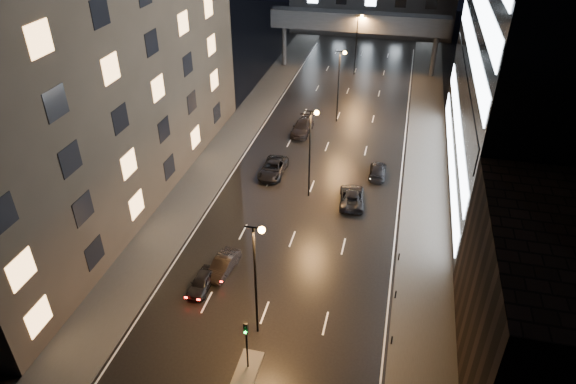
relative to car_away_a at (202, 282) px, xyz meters
name	(u,v)px	position (x,y,z in m)	size (l,w,h in m)	color
ground	(327,147)	(5.99, 28.45, -0.67)	(160.00, 160.00, 0.00)	black
sidewalk_left	(222,153)	(-6.51, 23.45, -0.60)	(5.00, 110.00, 0.15)	#383533
sidewalk_right	(426,177)	(18.49, 23.45, -0.60)	(5.00, 110.00, 0.15)	#383533
building_left	(63,4)	(-16.51, 12.45, 19.33)	(15.00, 48.00, 40.00)	#2D2319
building_right_low	(552,310)	(25.99, -2.55, 5.33)	(10.00, 18.00, 12.00)	black
skybridge	(359,23)	(5.99, 58.45, 7.67)	(30.00, 3.00, 10.00)	#333335
traffic_signal_near	(246,338)	(6.29, -7.06, 2.42)	(0.28, 0.34, 4.40)	black
bollard_row	(389,368)	(16.19, -5.05, -0.22)	(0.12, 25.12, 0.90)	black
streetlight_near	(257,268)	(6.15, -3.55, 5.83)	(1.45, 0.50, 10.15)	black
streetlight_mid_a	(311,143)	(6.15, 16.45, 5.83)	(1.45, 0.50, 10.15)	black
streetlight_mid_b	(340,77)	(6.15, 36.45, 5.83)	(1.45, 0.50, 10.15)	black
streetlight_far	(358,37)	(6.15, 56.45, 5.83)	(1.45, 0.50, 10.15)	black
car_away_a	(202,282)	(0.00, 0.00, 0.00)	(1.58, 3.94, 1.34)	black
car_away_b	(223,265)	(1.06, 2.46, 0.06)	(1.55, 4.44, 1.46)	black
car_away_c	(273,168)	(1.01, 20.08, 0.12)	(2.62, 5.68, 1.58)	black
car_away_d	(302,127)	(2.02, 31.71, 0.15)	(2.30, 5.67, 1.64)	black
car_toward_a	(352,197)	(10.74, 16.13, 0.09)	(2.53, 5.49, 1.53)	black
car_toward_b	(378,171)	(12.96, 22.50, 0.00)	(1.88, 4.63, 1.34)	black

